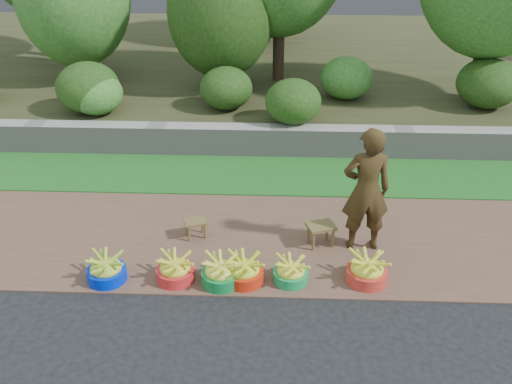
{
  "coord_description": "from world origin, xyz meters",
  "views": [
    {
      "loc": [
        -0.04,
        -5.42,
        4.46
      ],
      "look_at": [
        -0.31,
        1.3,
        0.75
      ],
      "focal_mm": 40.0,
      "sensor_mm": 36.0,
      "label": 1
    }
  ],
  "objects_px": {
    "vendor_woman": "(366,190)",
    "basin_b": "(175,270)",
    "basin_d": "(244,271)",
    "stool_left": "(195,224)",
    "basin_a": "(106,270)",
    "basin_f": "(367,271)",
    "basin_e": "(291,272)",
    "basin_c": "(221,273)",
    "stool_right": "(321,229)"
  },
  "relations": [
    {
      "from": "basin_b",
      "to": "basin_d",
      "type": "distance_m",
      "value": 0.86
    },
    {
      "from": "stool_right",
      "to": "stool_left",
      "type": "bearing_deg",
      "value": 175.64
    },
    {
      "from": "basin_e",
      "to": "vendor_woman",
      "type": "xyz_separation_m",
      "value": [
        0.97,
        0.81,
        0.75
      ]
    },
    {
      "from": "basin_b",
      "to": "stool_right",
      "type": "height_order",
      "value": "basin_b"
    },
    {
      "from": "basin_b",
      "to": "basin_d",
      "type": "height_order",
      "value": "basin_d"
    },
    {
      "from": "basin_a",
      "to": "stool_left",
      "type": "xyz_separation_m",
      "value": [
        0.99,
        1.02,
        0.07
      ]
    },
    {
      "from": "basin_f",
      "to": "stool_left",
      "type": "distance_m",
      "value": 2.45
    },
    {
      "from": "basin_f",
      "to": "basin_e",
      "type": "bearing_deg",
      "value": -177.62
    },
    {
      "from": "basin_b",
      "to": "basin_e",
      "type": "bearing_deg",
      "value": 1.01
    },
    {
      "from": "basin_c",
      "to": "basin_f",
      "type": "xyz_separation_m",
      "value": [
        1.81,
        0.11,
        0.0
      ]
    },
    {
      "from": "basin_d",
      "to": "basin_e",
      "type": "height_order",
      "value": "basin_d"
    },
    {
      "from": "basin_d",
      "to": "vendor_woman",
      "type": "height_order",
      "value": "vendor_woman"
    },
    {
      "from": "basin_b",
      "to": "basin_a",
      "type": "bearing_deg",
      "value": -177.27
    },
    {
      "from": "basin_a",
      "to": "stool_right",
      "type": "bearing_deg",
      "value": 17.99
    },
    {
      "from": "basin_b",
      "to": "basin_d",
      "type": "xyz_separation_m",
      "value": [
        0.86,
        0.0,
        0.0
      ]
    },
    {
      "from": "basin_e",
      "to": "stool_left",
      "type": "height_order",
      "value": "basin_e"
    },
    {
      "from": "stool_right",
      "to": "basin_d",
      "type": "bearing_deg",
      "value": -139.97
    },
    {
      "from": "basin_b",
      "to": "basin_f",
      "type": "xyz_separation_m",
      "value": [
        2.39,
        0.06,
        0.01
      ]
    },
    {
      "from": "basin_b",
      "to": "stool_right",
      "type": "relative_size",
      "value": 1.11
    },
    {
      "from": "vendor_woman",
      "to": "basin_b",
      "type": "bearing_deg",
      "value": 14.34
    },
    {
      "from": "basin_a",
      "to": "vendor_woman",
      "type": "bearing_deg",
      "value": 14.92
    },
    {
      "from": "basin_e",
      "to": "stool_right",
      "type": "height_order",
      "value": "stool_right"
    },
    {
      "from": "basin_a",
      "to": "basin_d",
      "type": "bearing_deg",
      "value": 1.44
    },
    {
      "from": "basin_d",
      "to": "stool_left",
      "type": "distance_m",
      "value": 1.22
    },
    {
      "from": "basin_a",
      "to": "basin_c",
      "type": "distance_m",
      "value": 1.44
    },
    {
      "from": "basin_b",
      "to": "vendor_woman",
      "type": "distance_m",
      "value": 2.66
    },
    {
      "from": "basin_b",
      "to": "vendor_woman",
      "type": "relative_size",
      "value": 0.28
    },
    {
      "from": "basin_e",
      "to": "basin_f",
      "type": "height_order",
      "value": "basin_f"
    },
    {
      "from": "basin_d",
      "to": "stool_right",
      "type": "bearing_deg",
      "value": 40.03
    },
    {
      "from": "basin_b",
      "to": "stool_left",
      "type": "relative_size",
      "value": 1.35
    },
    {
      "from": "basin_f",
      "to": "basin_a",
      "type": "bearing_deg",
      "value": -178.13
    },
    {
      "from": "basin_d",
      "to": "basin_f",
      "type": "xyz_separation_m",
      "value": [
        1.53,
        0.06,
        0.0
      ]
    },
    {
      "from": "basin_a",
      "to": "stool_left",
      "type": "distance_m",
      "value": 1.42
    },
    {
      "from": "stool_right",
      "to": "vendor_woman",
      "type": "distance_m",
      "value": 0.83
    },
    {
      "from": "basin_f",
      "to": "stool_right",
      "type": "distance_m",
      "value": 0.95
    },
    {
      "from": "basin_c",
      "to": "stool_left",
      "type": "bearing_deg",
      "value": 114.08
    },
    {
      "from": "basin_b",
      "to": "basin_c",
      "type": "bearing_deg",
      "value": -4.29
    },
    {
      "from": "basin_d",
      "to": "stool_left",
      "type": "xyz_separation_m",
      "value": [
        -0.74,
        0.97,
        0.06
      ]
    },
    {
      "from": "basin_c",
      "to": "stool_right",
      "type": "distance_m",
      "value": 1.56
    },
    {
      "from": "stool_left",
      "to": "stool_right",
      "type": "relative_size",
      "value": 0.82
    },
    {
      "from": "basin_b",
      "to": "vendor_woman",
      "type": "xyz_separation_m",
      "value": [
        2.42,
        0.83,
        0.73
      ]
    },
    {
      "from": "stool_left",
      "to": "basin_f",
      "type": "bearing_deg",
      "value": -21.87
    },
    {
      "from": "basin_c",
      "to": "basin_e",
      "type": "height_order",
      "value": "basin_c"
    },
    {
      "from": "basin_e",
      "to": "stool_left",
      "type": "xyz_separation_m",
      "value": [
        -1.32,
        0.95,
        0.08
      ]
    },
    {
      "from": "basin_f",
      "to": "stool_left",
      "type": "height_order",
      "value": "basin_f"
    },
    {
      "from": "basin_b",
      "to": "basin_f",
      "type": "bearing_deg",
      "value": 1.55
    },
    {
      "from": "stool_left",
      "to": "basin_c",
      "type": "bearing_deg",
      "value": -65.92
    },
    {
      "from": "stool_right",
      "to": "vendor_woman",
      "type": "bearing_deg",
      "value": -1.03
    },
    {
      "from": "basin_d",
      "to": "stool_left",
      "type": "bearing_deg",
      "value": 127.06
    },
    {
      "from": "vendor_woman",
      "to": "basin_c",
      "type": "bearing_deg",
      "value": 20.83
    }
  ]
}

